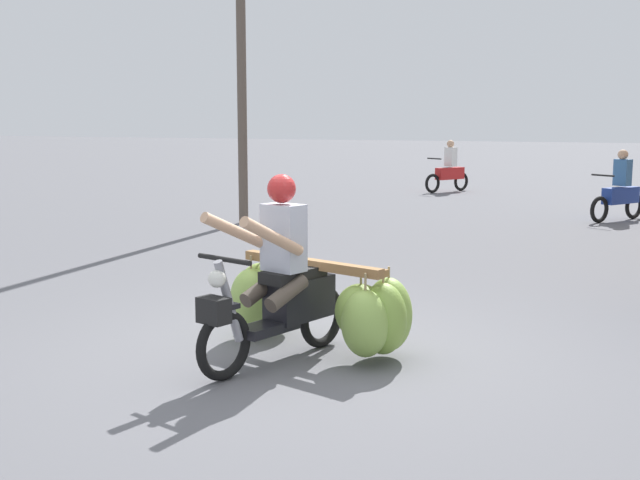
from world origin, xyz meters
name	(u,v)px	position (x,y,z in m)	size (l,w,h in m)	color
ground_plane	(300,353)	(0.00, 0.00, 0.00)	(120.00, 120.00, 0.00)	slate
motorbike_main_loaded	(315,301)	(0.12, 0.05, 0.47)	(1.91, 1.94, 1.58)	black
motorbike_distant_ahead_left	(620,192)	(2.32, 10.68, 0.57)	(0.98, 1.39, 1.40)	black
motorbike_distant_ahead_right	(449,171)	(-2.18, 15.53, 0.57)	(0.94, 1.42, 1.40)	black
utility_pole	(241,49)	(-4.43, 7.66, 3.29)	(0.18, 0.18, 6.58)	brown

